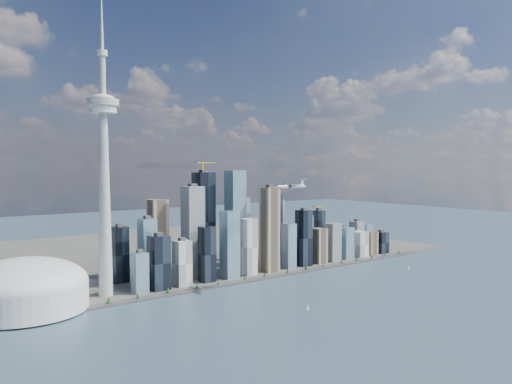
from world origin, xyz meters
TOP-DOWN VIEW (x-y plane):
  - ground at (0.00, 0.00)m, footprint 4000.00×4000.00m
  - seawall at (0.00, 250.00)m, footprint 1100.00×22.00m
  - land at (0.00, 700.00)m, footprint 1400.00×900.00m
  - shoreline_trees at (0.00, 250.00)m, footprint 960.53×7.20m
  - skyscraper_cluster at (59.62, 336.82)m, footprint 736.00×142.00m
  - needle_tower at (-300.00, 310.00)m, footprint 56.00×56.00m
  - dome_stadium at (-440.00, 300.00)m, footprint 200.00×200.00m
  - airplane at (7.38, 146.24)m, footprint 73.26×64.84m
  - sailboat_west at (-60.70, 25.05)m, footprint 7.04×2.84m
  - sailboat_east at (355.52, 123.35)m, footprint 6.84×2.60m

SIDE VIEW (x-z plane):
  - ground at x=0.00m, z-range 0.00..0.00m
  - land at x=0.00m, z-range 0.00..3.00m
  - seawall at x=0.00m, z-range 0.00..4.00m
  - sailboat_east at x=355.52m, z-range -1.69..7.76m
  - sailboat_west at x=-60.70m, z-range -1.74..7.98m
  - shoreline_trees at x=0.00m, z-range 4.38..13.18m
  - dome_stadium at x=-440.00m, z-range -3.56..82.44m
  - skyscraper_cluster at x=59.62m, z-range -47.46..201.74m
  - airplane at x=7.38m, z-range 192.98..210.83m
  - needle_tower at x=-300.00m, z-range -39.41..511.09m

